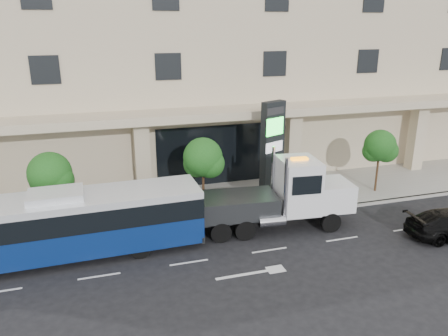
% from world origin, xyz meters
% --- Properties ---
extents(ground, '(120.00, 120.00, 0.00)m').
position_xyz_m(ground, '(0.00, 0.00, 0.00)').
color(ground, black).
rests_on(ground, ground).
extents(sidewalk, '(120.00, 6.00, 0.15)m').
position_xyz_m(sidewalk, '(0.00, 5.00, 0.07)').
color(sidewalk, gray).
rests_on(sidewalk, ground).
extents(curb, '(120.00, 0.30, 0.15)m').
position_xyz_m(curb, '(0.00, 2.00, 0.07)').
color(curb, gray).
rests_on(curb, ground).
extents(convention_center, '(60.00, 17.60, 20.00)m').
position_xyz_m(convention_center, '(-0.00, 15.42, 9.97)').
color(convention_center, '#C7B395').
rests_on(convention_center, ground).
extents(tree_left, '(2.27, 2.20, 4.22)m').
position_xyz_m(tree_left, '(-9.97, 3.59, 3.11)').
color(tree_left, '#422B19').
rests_on(tree_left, sidewalk).
extents(tree_mid, '(2.28, 2.20, 4.38)m').
position_xyz_m(tree_mid, '(-1.97, 3.59, 3.26)').
color(tree_mid, '#422B19').
rests_on(tree_mid, sidewalk).
extents(tree_right, '(2.10, 2.00, 4.04)m').
position_xyz_m(tree_right, '(9.53, 3.59, 3.04)').
color(tree_right, '#422B19').
rests_on(tree_right, sidewalk).
extents(city_bus, '(13.19, 3.07, 3.33)m').
position_xyz_m(city_bus, '(-9.58, 0.69, 1.69)').
color(city_bus, black).
rests_on(city_bus, ground).
extents(tow_truck, '(9.38, 3.05, 4.25)m').
position_xyz_m(tow_truck, '(1.59, 0.69, 1.75)').
color(tow_truck, '#2D3033').
rests_on(tow_truck, ground).
extents(signage_pylon, '(1.60, 1.10, 6.10)m').
position_xyz_m(signage_pylon, '(2.37, 4.10, 3.25)').
color(signage_pylon, black).
rests_on(signage_pylon, sidewalk).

